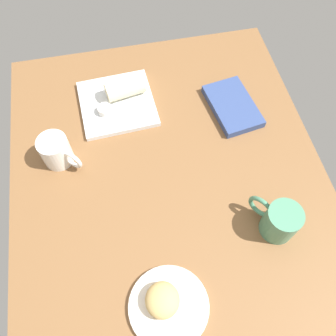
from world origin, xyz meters
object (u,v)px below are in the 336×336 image
round_plate (169,306)px  breakfast_wrap (125,88)px  scone_pastry (162,300)px  sauce_cup (105,110)px  second_mug (279,221)px  coffee_mug (57,151)px  book_stack (233,106)px  square_plate (117,104)px

round_plate → breakfast_wrap: 66.13cm
scone_pastry → sauce_cup: size_ratio=1.91×
scone_pastry → second_mug: (-12.57, 32.80, 1.44)cm
scone_pastry → coffee_mug: bearing=-154.3°
second_mug → breakfast_wrap: bearing=-148.3°
scone_pastry → breakfast_wrap: (-64.71, 0.59, 0.89)cm
round_plate → coffee_mug: size_ratio=1.67×
second_mug → coffee_mug: bearing=-120.9°
book_stack → coffee_mug: bearing=-81.6°
round_plate → second_mug: bearing=113.7°
square_plate → sauce_cup: size_ratio=5.15×
square_plate → sauce_cup: (3.25, -4.05, 2.00)cm
book_stack → scone_pastry: bearing=-31.9°
book_stack → coffee_mug: coffee_mug is taller
scone_pastry → breakfast_wrap: 64.72cm
round_plate → sauce_cup: 60.70cm
square_plate → coffee_mug: size_ratio=2.00×
coffee_mug → second_mug: 63.58cm
coffee_mug → second_mug: bearing=59.1°
breakfast_wrap → round_plate: bearing=-9.8°
round_plate → second_mug: 34.75cm
square_plate → second_mug: (49.54, 35.45, 4.42)cm
sauce_cup → coffee_mug: 20.40cm
round_plate → book_stack: 63.34cm
breakfast_wrap → book_stack: breakfast_wrap is taller
square_plate → round_plate: bearing=3.5°
sauce_cup → breakfast_wrap: size_ratio=0.37×
coffee_mug → second_mug: (32.65, 54.55, 0.51)cm
square_plate → coffee_mug: coffee_mug is taller
square_plate → breakfast_wrap: breakfast_wrap is taller
round_plate → book_stack: size_ratio=0.87×
sauce_cup → breakfast_wrap: breakfast_wrap is taller
sauce_cup → book_stack: 40.35cm
breakfast_wrap → coffee_mug: coffee_mug is taller
square_plate → breakfast_wrap: size_ratio=1.90×
round_plate → sauce_cup: size_ratio=4.30×
breakfast_wrap → square_plate: bearing=-61.6°
second_mug → round_plate: bearing=-66.3°
round_plate → scone_pastry: 3.57cm
sauce_cup → second_mug: bearing=40.5°
square_plate → book_stack: bearing=76.3°
scone_pastry → book_stack: 62.94cm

